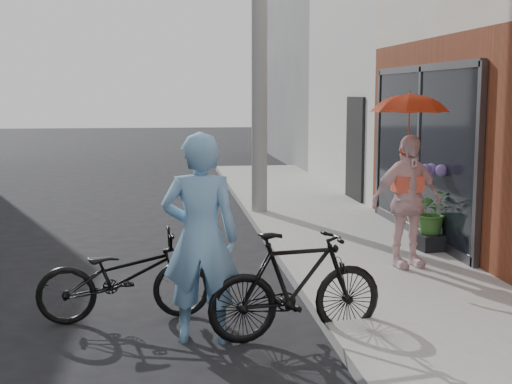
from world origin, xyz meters
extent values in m
plane|color=black|center=(0.00, 0.00, 0.00)|extent=(80.00, 80.00, 0.00)
cube|color=gray|center=(2.10, 2.00, 0.06)|extent=(2.20, 24.00, 0.12)
cube|color=#9E9E99|center=(0.94, 2.00, 0.06)|extent=(0.12, 24.00, 0.12)
cube|color=black|center=(3.16, 3.50, 1.36)|extent=(0.06, 3.80, 2.40)
cube|color=silver|center=(7.20, 9.00, 3.50)|extent=(8.00, 6.00, 7.00)
cube|color=slate|center=(7.20, 16.00, 3.50)|extent=(8.00, 8.00, 7.00)
cylinder|color=#9E9E99|center=(1.10, 6.00, 3.50)|extent=(0.28, 0.28, 7.00)
imported|color=#7AAEDA|center=(-0.26, -0.33, 0.95)|extent=(0.74, 0.54, 1.89)
imported|color=black|center=(-0.98, 0.35, 0.44)|extent=(1.74, 0.74, 0.89)
imported|color=black|center=(0.60, -0.37, 0.50)|extent=(1.72, 0.76, 1.00)
imported|color=beige|center=(2.33, 1.67, 0.93)|extent=(1.01, 0.59, 1.61)
imported|color=#C03816|center=(2.33, 1.67, 2.12)|extent=(0.88, 0.88, 0.77)
cube|color=black|center=(3.00, 2.54, 0.23)|extent=(0.45, 0.45, 0.21)
imported|color=#3B712D|center=(3.00, 2.54, 0.64)|extent=(0.56, 0.48, 0.62)
camera|label=1|loc=(-0.56, -6.55, 2.23)|focal=50.00mm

